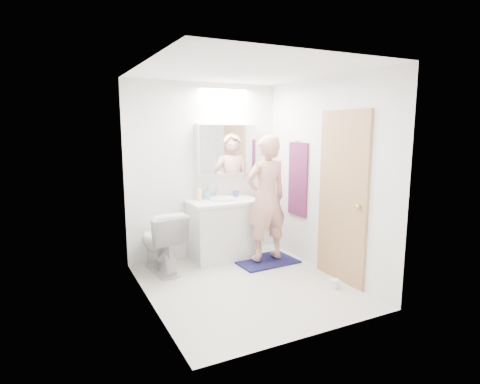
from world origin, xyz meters
TOP-DOWN VIEW (x-y plane):
  - floor at (0.00, 0.00)m, footprint 2.50×2.50m
  - ceiling at (0.00, 0.00)m, footprint 2.50×2.50m
  - wall_back at (0.00, 1.25)m, footprint 2.50×0.00m
  - wall_front at (0.00, -1.25)m, footprint 2.50×0.00m
  - wall_left at (-1.10, 0.00)m, footprint 0.00×2.50m
  - wall_right at (1.10, 0.00)m, footprint 0.00×2.50m
  - vanity_cabinet at (0.16, 0.96)m, footprint 0.90×0.55m
  - countertop at (0.16, 0.96)m, footprint 0.95×0.58m
  - sink_basin at (0.16, 0.99)m, footprint 0.36×0.36m
  - faucet at (0.16, 1.19)m, footprint 0.02×0.02m
  - medicine_cabinet at (0.30, 1.18)m, footprint 0.88×0.14m
  - mirror_panel at (0.30, 1.10)m, footprint 0.84×0.01m
  - toilet at (-0.76, 0.85)m, footprint 0.53×0.82m
  - bath_rug at (0.60, 0.57)m, footprint 0.82×0.58m
  - person at (0.60, 0.57)m, footprint 0.62×0.42m
  - door at (1.08, -0.35)m, footprint 0.04×0.80m
  - door_knob at (1.04, -0.65)m, footprint 0.06×0.06m
  - towel at (1.08, 0.55)m, footprint 0.02×0.42m
  - towel_hook at (1.07, 0.55)m, footprint 0.07×0.02m
  - soap_bottle_a at (-0.14, 1.11)m, footprint 0.12×0.12m
  - soap_bottle_b at (0.00, 1.15)m, footprint 0.11×0.11m
  - toothbrush_cup at (0.42, 1.12)m, footprint 0.11×0.11m
  - toilet_paper_roll at (0.85, -0.53)m, footprint 0.11×0.11m

SIDE VIEW (x-z plane):
  - floor at x=0.00m, z-range 0.00..0.00m
  - bath_rug at x=0.60m, z-range 0.00..0.02m
  - toilet_paper_roll at x=0.85m, z-range 0.00..0.10m
  - vanity_cabinet at x=0.16m, z-range 0.00..0.78m
  - toilet at x=-0.76m, z-range 0.00..0.79m
  - countertop at x=0.16m, z-range 0.78..0.82m
  - sink_basin at x=0.16m, z-range 0.82..0.85m
  - toothbrush_cup at x=0.42m, z-range 0.82..0.91m
  - person at x=0.60m, z-range 0.05..1.70m
  - faucet at x=0.16m, z-range 0.82..0.98m
  - soap_bottle_b at x=0.00m, z-range 0.82..1.00m
  - soap_bottle_a at x=-0.14m, z-range 0.82..1.04m
  - door_knob at x=1.04m, z-range 0.92..0.98m
  - door at x=1.08m, z-range 0.00..2.00m
  - towel at x=1.08m, z-range 0.60..1.60m
  - wall_back at x=0.00m, z-range -0.05..2.45m
  - wall_front at x=0.00m, z-range -0.05..2.45m
  - wall_left at x=-1.10m, z-range -0.05..2.45m
  - wall_right at x=1.10m, z-range -0.05..2.45m
  - medicine_cabinet at x=0.30m, z-range 1.15..1.85m
  - mirror_panel at x=0.30m, z-range 1.17..1.83m
  - towel_hook at x=1.07m, z-range 1.61..1.63m
  - ceiling at x=0.00m, z-range 2.40..2.40m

